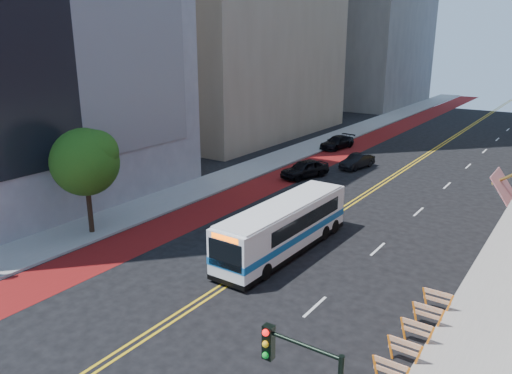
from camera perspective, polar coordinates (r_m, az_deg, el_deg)
The scene contains 12 objects.
ground at distance 22.62m, azimuth -12.16°, elevation -16.14°, with size 160.00×160.00×0.00m, color black.
sidewalk_left at distance 51.55m, azimuth 2.65°, elevation 3.27°, with size 4.00×140.00×0.15m, color gray.
bus_lane_paint at distance 49.70m, azimuth 6.48°, elevation 2.58°, with size 3.60×140.00×0.01m, color maroon.
center_line_inner at distance 46.69m, azimuth 15.09°, elevation 1.15°, with size 0.14×140.00×0.01m, color gold.
center_line_outer at distance 46.58m, azimuth 15.50°, elevation 1.08°, with size 0.14×140.00×0.01m, color gold.
lane_dashes at distance 53.00m, azimuth 23.09°, elevation 2.22°, with size 0.14×98.20×0.01m.
construction_barriers at distance 20.35m, azimuth 15.88°, elevation -18.28°, with size 1.42×10.91×1.00m.
street_tree at distance 32.43m, azimuth -18.87°, elevation 3.00°, with size 4.20×4.20×6.70m.
transit_bus at distance 29.14m, azimuth 3.32°, elevation -4.51°, with size 2.59×10.98×3.01m.
car_a at distance 44.86m, azimuth 5.59°, elevation 2.09°, with size 1.89×4.69×1.60m, color black.
car_b at distance 48.84m, azimuth 11.48°, elevation 2.90°, with size 1.44×4.12×1.36m, color black.
car_c at distance 57.13m, azimuth 9.25°, elevation 5.06°, with size 1.97×4.85×1.41m, color black.
Camera 1 is at (14.19, -12.72, 12.18)m, focal length 35.00 mm.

